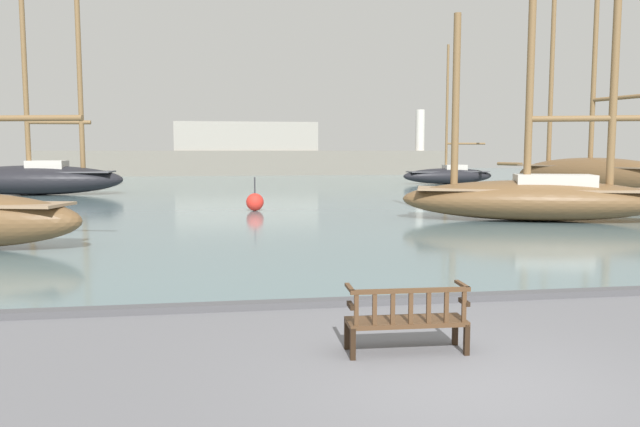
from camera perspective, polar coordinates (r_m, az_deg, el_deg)
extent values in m
plane|color=slate|center=(7.72, 13.62, -14.87)|extent=(160.00, 160.00, 0.00)
cube|color=slate|center=(50.81, -5.73, 2.72)|extent=(100.00, 80.00, 0.08)
cube|color=#4C4C50|center=(11.20, 6.00, -7.91)|extent=(40.00, 0.30, 0.12)
cube|color=black|center=(8.67, 2.48, -10.94)|extent=(0.07, 0.07, 0.42)
cube|color=black|center=(9.04, 12.25, -10.37)|extent=(0.07, 0.07, 0.42)
cube|color=black|center=(8.24, 3.01, -11.83)|extent=(0.07, 0.07, 0.42)
cube|color=black|center=(8.63, 13.26, -11.16)|extent=(0.07, 0.07, 0.42)
cube|color=#4C331E|center=(8.55, 7.88, -9.75)|extent=(1.62, 0.57, 0.06)
cube|color=#4C331E|center=(8.23, 8.32, -7.00)|extent=(1.60, 0.10, 0.06)
cube|color=#4C331E|center=(8.13, 3.34, -8.82)|extent=(0.06, 0.04, 0.41)
cube|color=#4C331E|center=(8.18, 5.01, -8.74)|extent=(0.06, 0.04, 0.41)
cube|color=#4C331E|center=(8.23, 6.67, -8.67)|extent=(0.06, 0.04, 0.41)
cube|color=#4C331E|center=(8.29, 8.30, -8.58)|extent=(0.06, 0.04, 0.41)
cube|color=#4C331E|center=(8.35, 9.90, -8.50)|extent=(0.06, 0.04, 0.41)
cube|color=#4C331E|center=(8.43, 11.48, -8.40)|extent=(0.06, 0.04, 0.41)
cube|color=#4C331E|center=(8.50, 13.03, -8.30)|extent=(0.06, 0.04, 0.41)
cube|color=black|center=(8.24, 2.83, -8.40)|extent=(0.07, 0.30, 0.06)
cube|color=#4C331E|center=(8.28, 2.73, -6.81)|extent=(0.07, 0.47, 0.04)
cube|color=black|center=(8.63, 13.05, -7.89)|extent=(0.07, 0.30, 0.06)
cube|color=#4C331E|center=(8.67, 12.87, -6.37)|extent=(0.07, 0.47, 0.04)
cylinder|color=brown|center=(18.49, -27.10, 7.75)|extent=(4.33, 1.30, 0.16)
ellipsoid|color=brown|center=(24.80, 18.89, 1.14)|extent=(10.12, 5.77, 1.52)
cube|color=#997A5B|center=(24.78, 18.92, 2.10)|extent=(8.79, 4.74, 0.08)
cube|color=beige|center=(24.88, 20.61, 2.76)|extent=(3.14, 2.35, 0.52)
cylinder|color=brown|center=(24.95, 18.74, 13.61)|extent=(0.28, 0.28, 9.89)
cylinder|color=brown|center=(25.15, 23.66, 7.96)|extent=(4.30, 1.66, 0.22)
cylinder|color=brown|center=(24.52, 12.31, 9.98)|extent=(0.28, 0.28, 6.53)
cylinder|color=brown|center=(25.41, 25.30, 10.73)|extent=(0.28, 0.28, 7.70)
ellipsoid|color=black|center=(40.85, -24.66, 2.79)|extent=(10.41, 3.34, 1.76)
cube|color=#4C4C51|center=(40.83, -24.69, 3.47)|extent=(9.14, 2.56, 0.08)
cube|color=beige|center=(40.59, -23.67, 4.01)|extent=(2.17, 1.70, 0.64)
cylinder|color=brown|center=(41.25, -25.44, 12.74)|extent=(0.29, 0.29, 13.24)
cylinder|color=brown|center=(40.39, -22.75, 7.70)|extent=(3.64, 0.38, 0.24)
cylinder|color=brown|center=(40.22, -21.10, 10.95)|extent=(0.29, 0.29, 10.24)
ellipsoid|color=brown|center=(39.00, 23.74, 3.06)|extent=(6.01, 11.63, 2.23)
cube|color=#997A5B|center=(38.98, 23.77, 3.95)|extent=(4.95, 10.13, 0.08)
cylinder|color=brown|center=(39.73, 23.91, 15.09)|extent=(0.27, 0.27, 15.26)
cylinder|color=brown|center=(37.78, 26.45, 9.52)|extent=(1.62, 4.56, 0.22)
cylinder|color=brown|center=(41.52, 20.43, 12.20)|extent=(0.27, 0.27, 11.54)
cylinder|color=brown|center=(43.63, 16.94, 4.36)|extent=(0.87, 2.16, 0.22)
ellipsoid|color=black|center=(50.71, 11.62, 3.38)|extent=(7.52, 2.28, 1.24)
cube|color=#4C4C51|center=(50.70, 11.63, 3.76)|extent=(6.61, 1.75, 0.08)
cube|color=beige|center=(50.92, 12.21, 4.09)|extent=(1.81, 1.14, 0.51)
cylinder|color=brown|center=(50.71, 11.54, 9.39)|extent=(0.19, 0.19, 9.87)
cylinder|color=brown|center=(51.27, 13.19, 6.24)|extent=(3.30, 0.31, 0.15)
sphere|color=red|center=(27.42, -5.97, 1.05)|extent=(0.77, 0.77, 0.77)
cylinder|color=#2D2D33|center=(27.37, -5.99, 2.59)|extent=(0.06, 0.06, 0.70)
cube|color=slate|center=(67.42, -6.54, 4.58)|extent=(44.28, 2.40, 2.72)
cube|color=gray|center=(67.42, -6.71, 7.03)|extent=(15.12, 2.00, 3.04)
cylinder|color=beige|center=(70.84, 9.13, 7.53)|extent=(1.00, 1.00, 4.52)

